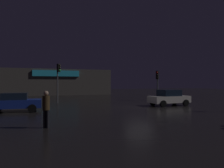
% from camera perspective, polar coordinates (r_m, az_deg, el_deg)
% --- Properties ---
extents(ground_plane, '(120.00, 120.00, 0.00)m').
position_cam_1_polar(ground_plane, '(20.07, 7.06, -5.98)').
color(ground_plane, black).
extents(store_building, '(20.59, 10.00, 4.74)m').
position_cam_1_polar(store_building, '(45.12, -14.87, 0.45)').
color(store_building, '#4C4742').
rests_on(store_building, ground).
extents(traffic_signal_main, '(0.42, 0.42, 4.25)m').
position_cam_1_polar(traffic_signal_main, '(24.58, -13.70, 2.33)').
color(traffic_signal_main, '#595B60').
rests_on(traffic_signal_main, ground).
extents(traffic_signal_cross_left, '(0.42, 0.42, 3.72)m').
position_cam_1_polar(traffic_signal_cross_left, '(28.34, 11.62, 1.06)').
color(traffic_signal_cross_left, '#595B60').
rests_on(traffic_signal_cross_left, ground).
extents(car_near, '(3.96, 2.02, 1.53)m').
position_cam_1_polar(car_near, '(21.91, 14.52, -3.43)').
color(car_near, silver).
rests_on(car_near, ground).
extents(car_far, '(3.89, 2.05, 1.44)m').
position_cam_1_polar(car_far, '(18.17, -23.79, -4.31)').
color(car_far, navy).
rests_on(car_far, ground).
extents(pedestrian, '(0.47, 0.47, 1.79)m').
position_cam_1_polar(pedestrian, '(11.12, -16.65, -5.51)').
color(pedestrian, black).
rests_on(pedestrian, ground).
extents(bollard_kerb_a, '(0.10, 0.10, 1.09)m').
position_cam_1_polar(bollard_kerb_a, '(30.12, 14.00, -2.88)').
color(bollard_kerb_a, '#595B60').
rests_on(bollard_kerb_a, ground).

